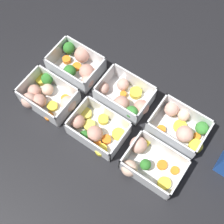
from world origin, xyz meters
TOP-DOWN VIEW (x-y plane):
  - ground_plane at (0.00, 0.00)m, footprint 4.00×4.00m
  - container_near_left at (-0.19, -0.07)m, footprint 0.18×0.13m
  - container_near_center at (-0.01, -0.07)m, footprint 0.17×0.12m
  - container_near_right at (0.16, -0.07)m, footprint 0.18×0.14m
  - container_far_left at (-0.18, 0.07)m, footprint 0.17×0.13m
  - container_far_center at (0.01, 0.06)m, footprint 0.18×0.12m
  - container_far_right at (0.19, 0.08)m, footprint 0.17×0.12m

SIDE VIEW (x-z plane):
  - ground_plane at x=0.00m, z-range 0.00..0.00m
  - container_near_center at x=-0.01m, z-range -0.01..0.05m
  - container_near_right at x=0.16m, z-range -0.01..0.06m
  - container_far_right at x=0.19m, z-range -0.01..0.06m
  - container_near_left at x=-0.19m, z-range -0.01..0.06m
  - container_far_center at x=0.01m, z-range -0.01..0.06m
  - container_far_left at x=-0.18m, z-range -0.01..0.06m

